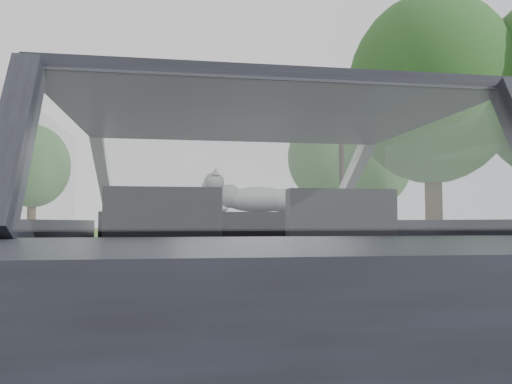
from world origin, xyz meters
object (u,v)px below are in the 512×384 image
object	(u,v)px
utility_pole	(342,167)
subject_car	(243,263)
highway_sign	(350,214)
other_car	(178,225)
cat	(259,198)

from	to	relation	value
utility_pole	subject_car	bearing A→B (deg)	-110.22
subject_car	highway_sign	bearing A→B (deg)	68.57
other_car	subject_car	bearing A→B (deg)	-101.13
cat	subject_car	bearing A→B (deg)	-100.10
cat	highway_sign	xyz separation A→B (m)	(6.94, 17.54, 0.17)
subject_car	highway_sign	distance (m)	19.49
highway_sign	subject_car	bearing A→B (deg)	-100.77
subject_car	other_car	world-z (taller)	other_car
cat	utility_pole	world-z (taller)	utility_pole
subject_car	other_car	xyz separation A→B (m)	(-0.23, 24.66, 0.02)
other_car	cat	bearing A→B (deg)	-100.69
cat	utility_pole	distance (m)	21.39
subject_car	highway_sign	size ratio (longest dim) A/B	1.58
subject_car	other_car	bearing A→B (deg)	90.54
cat	other_car	xyz separation A→B (m)	(-0.41, 24.07, -0.35)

